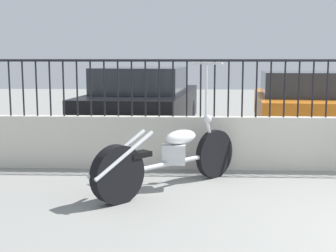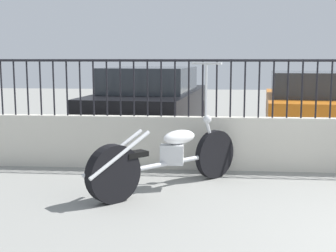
# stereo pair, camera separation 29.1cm
# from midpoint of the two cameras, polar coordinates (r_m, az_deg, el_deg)

# --- Properties ---
(motorcycle_silver) EXTENTS (1.69, 1.74, 1.54)m
(motorcycle_silver) POSITION_cam_midpoint_polar(r_m,az_deg,el_deg) (5.57, 0.62, -4.06)
(motorcycle_silver) COLOR black
(motorcycle_silver) RESTS_ON ground_plane
(car_black) EXTENTS (2.16, 4.63, 1.40)m
(car_black) POSITION_cam_midpoint_polar(r_m,az_deg,el_deg) (9.31, -1.07, 2.91)
(car_black) COLOR black
(car_black) RESTS_ON ground_plane
(car_orange) EXTENTS (2.19, 4.08, 1.31)m
(car_orange) POSITION_cam_midpoint_polar(r_m,az_deg,el_deg) (10.01, 17.92, 2.62)
(car_orange) COLOR black
(car_orange) RESTS_ON ground_plane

